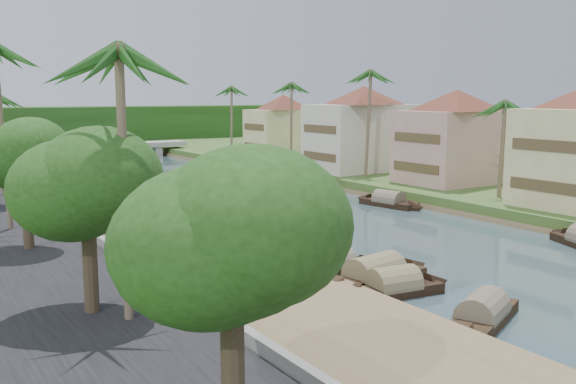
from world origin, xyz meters
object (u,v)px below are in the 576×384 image
sampan_1 (394,287)px  person_near (252,262)px  bridge (103,148)px  sampan_0 (482,316)px

sampan_1 → person_near: 7.53m
bridge → person_near: bridge is taller
sampan_1 → person_near: bearing=147.5°
person_near → bridge: bearing=60.9°
sampan_0 → person_near: 11.95m
bridge → person_near: bearing=-100.9°
sampan_0 → sampan_1: (-0.47, 5.42, 0.00)m
bridge → sampan_1: bridge is taller
sampan_0 → sampan_1: 5.44m
sampan_1 → person_near: (-5.76, 4.72, 1.14)m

